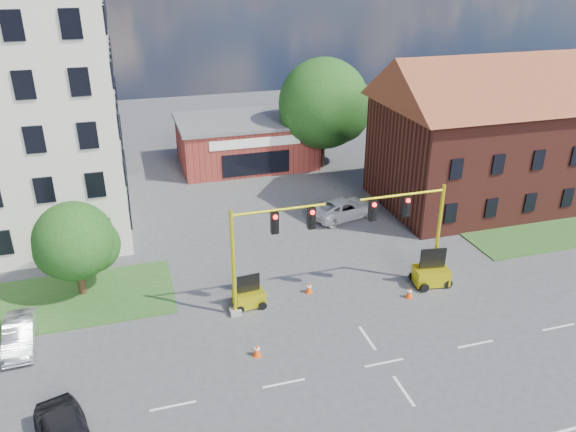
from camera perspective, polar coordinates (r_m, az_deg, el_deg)
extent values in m
plane|color=#444447|center=(28.11, 9.76, -14.48)|extent=(120.00, 120.00, 0.00)
cube|color=#26511E|center=(43.79, 26.16, -1.62)|extent=(14.00, 4.00, 0.08)
cube|color=maroon|center=(52.69, -4.31, 7.44)|extent=(12.00, 8.00, 4.00)
cube|color=#5D5D60|center=(52.10, -4.39, 9.70)|extent=(12.40, 8.40, 0.30)
cube|color=white|center=(48.56, -3.31, 7.44)|extent=(8.00, 0.10, 0.80)
cube|color=black|center=(49.16, -3.25, 5.33)|extent=(6.00, 0.10, 2.00)
cube|color=#532019|center=(47.31, 21.60, 6.27)|extent=(20.00, 10.00, 8.00)
cylinder|color=#352413|center=(51.63, 3.53, 7.21)|extent=(0.44, 0.44, 4.20)
sphere|color=#1B4615|center=(50.62, 3.64, 11.34)|extent=(8.00, 8.00, 8.00)
sphere|color=#1B4615|center=(51.68, 5.20, 10.47)|extent=(5.60, 5.60, 5.60)
cylinder|color=#352413|center=(34.12, -20.34, -5.68)|extent=(0.44, 0.44, 2.43)
sphere|color=#1B4615|center=(33.11, -20.90, -2.37)|extent=(4.42, 4.42, 4.42)
sphere|color=#1B4615|center=(33.54, -19.24, -2.82)|extent=(3.09, 3.09, 3.09)
cube|color=gray|center=(31.00, -5.35, -9.66)|extent=(0.60, 0.60, 0.30)
cylinder|color=yellow|center=(29.44, -5.57, -4.91)|extent=(0.20, 0.20, 6.20)
cylinder|color=yellow|center=(28.67, -0.90, 0.64)|extent=(5.00, 0.14, 0.14)
cube|color=black|center=(28.91, -1.37, -0.68)|extent=(0.40, 0.32, 1.20)
cube|color=black|center=(29.44, 2.39, -0.21)|extent=(0.40, 0.32, 1.20)
sphere|color=#FF0C07|center=(28.58, -1.28, -0.11)|extent=(0.24, 0.24, 0.24)
cube|color=gray|center=(34.83, 14.47, -6.21)|extent=(0.60, 0.60, 0.30)
cylinder|color=yellow|center=(33.45, 15.00, -1.87)|extent=(0.20, 0.20, 6.20)
cylinder|color=yellow|center=(31.14, 11.60, 2.12)|extent=(5.00, 0.14, 0.14)
cube|color=black|center=(31.52, 11.90, 1.00)|extent=(0.40, 0.32, 1.20)
cube|color=black|center=(30.66, 8.59, 0.58)|extent=(0.40, 0.32, 1.20)
sphere|color=#FF0C07|center=(31.22, 12.11, 1.54)|extent=(0.24, 0.24, 0.24)
cube|color=yellow|center=(31.43, -3.99, -8.31)|extent=(1.74, 1.25, 0.82)
cube|color=black|center=(30.92, -4.04, -6.82)|extent=(1.28, 0.24, 1.00)
cube|color=yellow|center=(34.29, 14.31, -5.85)|extent=(2.14, 1.59, 0.98)
cube|color=black|center=(33.73, 14.51, -4.17)|extent=(1.53, 0.35, 1.20)
cube|color=#FF4D0D|center=(28.16, -3.15, -13.95)|extent=(0.38, 0.38, 0.04)
cone|color=#FF4D0D|center=(27.96, -3.17, -13.42)|extent=(0.40, 0.40, 0.70)
cylinder|color=white|center=(27.91, -3.17, -13.31)|extent=(0.27, 0.27, 0.09)
cube|color=#FF4D0D|center=(32.76, 2.15, -7.75)|extent=(0.38, 0.38, 0.04)
cone|color=#FF4D0D|center=(32.58, 2.16, -7.26)|extent=(0.40, 0.40, 0.70)
cylinder|color=white|center=(32.55, 2.16, -7.15)|extent=(0.27, 0.27, 0.09)
cube|color=#FF4D0D|center=(33.04, 12.18, -8.06)|extent=(0.38, 0.38, 0.04)
cone|color=#FF4D0D|center=(32.86, 12.23, -7.57)|extent=(0.40, 0.40, 0.70)
cylinder|color=white|center=(32.83, 12.24, -7.47)|extent=(0.27, 0.27, 0.09)
cube|color=#FF4D0D|center=(36.79, 14.04, -4.63)|extent=(0.38, 0.38, 0.04)
cone|color=#FF4D0D|center=(36.63, 14.10, -4.18)|extent=(0.40, 0.40, 0.70)
cylinder|color=white|center=(36.60, 14.11, -4.09)|extent=(0.27, 0.27, 0.09)
imported|color=white|center=(41.78, 5.79, 0.77)|extent=(5.62, 3.56, 1.44)
imported|color=#ADB0B5|center=(31.32, -25.61, -10.81)|extent=(1.62, 4.07, 1.32)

